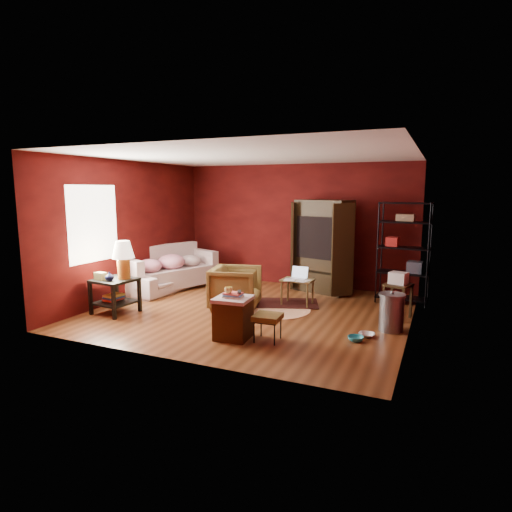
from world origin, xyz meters
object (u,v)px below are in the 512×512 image
(laptop_desk, at_px, (298,282))
(tv_armoire, at_px, (323,244))
(armchair, at_px, (236,286))
(side_table, at_px, (119,270))
(wire_shelving, at_px, (405,248))
(sofa, at_px, (168,270))
(hamper, at_px, (233,317))

(laptop_desk, height_order, tv_armoire, tv_armoire)
(armchair, relative_size, side_table, 0.67)
(side_table, height_order, wire_shelving, wire_shelving)
(sofa, xyz_separation_m, wire_shelving, (4.95, 0.83, 0.65))
(hamper, bearing_deg, tv_armoire, 83.05)
(armchair, relative_size, wire_shelving, 0.44)
(sofa, relative_size, tv_armoire, 1.11)
(sofa, bearing_deg, wire_shelving, -76.84)
(hamper, xyz_separation_m, wire_shelving, (2.14, 3.15, 0.76))
(sofa, relative_size, hamper, 3.06)
(armchair, xyz_separation_m, wire_shelving, (2.82, 1.69, 0.65))
(hamper, height_order, laptop_desk, laptop_desk)
(side_table, distance_m, wire_shelving, 5.39)
(laptop_desk, xyz_separation_m, wire_shelving, (1.85, 0.97, 0.63))
(sofa, xyz_separation_m, tv_armoire, (3.24, 1.16, 0.61))
(armchair, bearing_deg, hamper, -168.13)
(sofa, relative_size, laptop_desk, 3.01)
(side_table, relative_size, hamper, 1.81)
(armchair, bearing_deg, tv_armoire, -42.15)
(armchair, distance_m, wire_shelving, 3.35)
(wire_shelving, bearing_deg, armchair, -144.57)
(armchair, xyz_separation_m, tv_armoire, (1.11, 2.01, 0.60))
(side_table, xyz_separation_m, tv_armoire, (2.91, 3.09, 0.25))
(armchair, distance_m, hamper, 1.62)
(wire_shelving, bearing_deg, side_table, -144.58)
(hamper, height_order, tv_armoire, tv_armoire)
(sofa, height_order, armchair, armchair)
(tv_armoire, xyz_separation_m, wire_shelving, (1.71, -0.32, 0.05))
(sofa, xyz_separation_m, hamper, (2.81, -2.32, -0.10))
(laptop_desk, distance_m, wire_shelving, 2.18)
(armchair, bearing_deg, sofa, 54.75)
(sofa, height_order, side_table, side_table)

